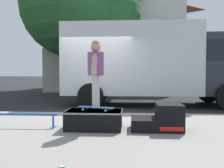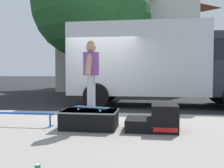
{
  "view_description": "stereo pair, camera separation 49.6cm",
  "coord_description": "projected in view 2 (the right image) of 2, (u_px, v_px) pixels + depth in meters",
  "views": [
    {
      "loc": [
        1.2,
        -7.79,
        1.28
      ],
      "look_at": [
        0.73,
        -1.3,
        0.98
      ],
      "focal_mm": 41.16,
      "sensor_mm": 36.0,
      "label": 1
    },
    {
      "loc": [
        1.69,
        -7.73,
        1.28
      ],
      "look_at": [
        0.73,
        -1.3,
        0.98
      ],
      "focal_mm": 41.16,
      "sensor_mm": 36.0,
      "label": 2
    }
  ],
  "objects": [
    {
      "name": "skate_box",
      "position": [
        90.0,
        119.0,
        5.29
      ],
      "size": [
        1.14,
        0.74,
        0.38
      ],
      "color": "black",
      "rests_on": "sidewalk_slab"
    },
    {
      "name": "ground_plane",
      "position": [
        95.0,
        114.0,
        7.95
      ],
      "size": [
        140.0,
        140.0,
        0.0
      ],
      "primitive_type": "plane",
      "color": "black"
    },
    {
      "name": "skater_kid",
      "position": [
        91.0,
        68.0,
        5.24
      ],
      "size": [
        0.33,
        0.7,
        1.36
      ],
      "color": "silver",
      "rests_on": "skateboard"
    },
    {
      "name": "house_behind",
      "position": [
        130.0,
        34.0,
        19.79
      ],
      "size": [
        9.54,
        8.23,
        8.4
      ],
      "color": "silver",
      "rests_on": "ground"
    },
    {
      "name": "kicker_ramp",
      "position": [
        156.0,
        120.0,
        5.09
      ],
      "size": [
        1.01,
        0.7,
        0.53
      ],
      "color": "black",
      "rests_on": "sidewalk_slab"
    },
    {
      "name": "grind_rail",
      "position": [
        20.0,
        116.0,
        5.54
      ],
      "size": [
        1.52,
        0.28,
        0.29
      ],
      "color": "blue",
      "rests_on": "sidewalk_slab"
    },
    {
      "name": "skateboard",
      "position": [
        91.0,
        108.0,
        5.27
      ],
      "size": [
        0.8,
        0.41,
        0.07
      ],
      "color": "navy",
      "rests_on": "skate_box"
    },
    {
      "name": "street_tree_main",
      "position": [
        93.0,
        7.0,
        14.39
      ],
      "size": [
        6.72,
        6.11,
        8.18
      ],
      "color": "brown",
      "rests_on": "ground"
    },
    {
      "name": "box_truck",
      "position": [
        164.0,
        61.0,
        9.72
      ],
      "size": [
        6.91,
        2.63,
        3.05
      ],
      "color": "silver",
      "rests_on": "ground"
    },
    {
      "name": "sidewalk_slab",
      "position": [
        62.0,
        135.0,
        4.98
      ],
      "size": [
        50.0,
        5.0,
        0.12
      ],
      "primitive_type": "cube",
      "color": "gray",
      "rests_on": "ground"
    }
  ]
}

